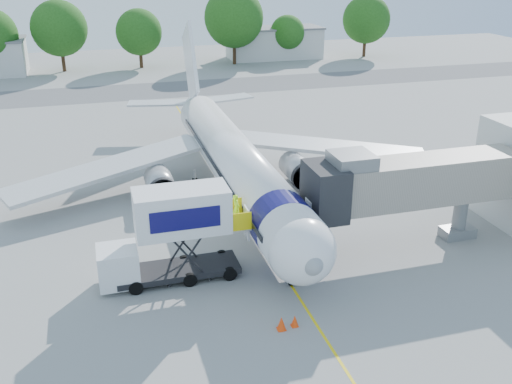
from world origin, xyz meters
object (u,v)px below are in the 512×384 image
object	(u,v)px
aircraft	(232,158)
catering_hiloader	(171,236)
jet_bridge	(402,183)
ground_tug	(378,345)

from	to	relation	value
aircraft	catering_hiloader	bearing A→B (deg)	-119.41
jet_bridge	catering_hiloader	bearing A→B (deg)	-179.99
aircraft	jet_bridge	xyz separation A→B (m)	(7.99, -11.12, 1.39)
aircraft	jet_bridge	world-z (taller)	aircraft
catering_hiloader	jet_bridge	bearing A→B (deg)	0.01
ground_tug	aircraft	bearing A→B (deg)	78.39
jet_bridge	ground_tug	bearing A→B (deg)	-123.12
aircraft	ground_tug	world-z (taller)	aircraft
catering_hiloader	ground_tug	size ratio (longest dim) A/B	2.46
ground_tug	catering_hiloader	bearing A→B (deg)	113.78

